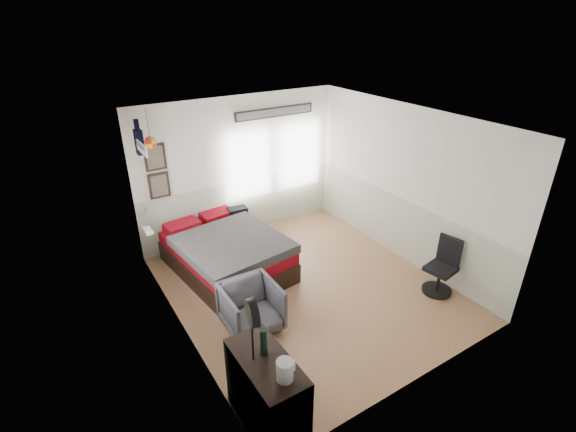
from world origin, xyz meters
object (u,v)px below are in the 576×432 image
(task_chair, at_px, (442,270))
(dresser, at_px, (267,393))
(nightstand, at_px, (238,230))
(armchair, at_px, (251,308))
(bed, at_px, (227,254))

(task_chair, bearing_deg, dresser, -179.68)
(dresser, height_order, task_chair, task_chair)
(nightstand, relative_size, task_chair, 0.55)
(dresser, bearing_deg, nightstand, 68.34)
(dresser, bearing_deg, armchair, 68.58)
(bed, relative_size, armchair, 3.02)
(dresser, xyz_separation_m, armchair, (0.56, 1.43, -0.10))
(bed, relative_size, nightstand, 4.53)
(task_chair, bearing_deg, bed, 128.83)
(bed, height_order, dresser, dresser)
(bed, xyz_separation_m, armchair, (-0.31, -1.50, 0.01))
(dresser, relative_size, task_chair, 1.08)
(task_chair, bearing_deg, nightstand, 112.99)
(bed, relative_size, task_chair, 2.49)
(bed, distance_m, dresser, 3.06)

